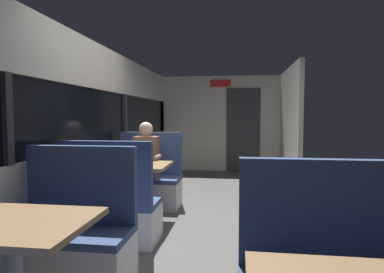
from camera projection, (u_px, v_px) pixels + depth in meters
The scene contains 10 objects.
ground_plane at pixel (202, 230), 3.91m from camera, with size 3.30×9.20×0.02m, color #514F4C.
carriage_window_panel_left at pixel (85, 135), 4.04m from camera, with size 0.09×8.48×2.30m.
carriage_end_bulkhead at pixel (223, 124), 7.97m from camera, with size 2.90×0.11×2.30m.
carriage_aisle_panel_right at pixel (289, 126), 6.60m from camera, with size 0.08×2.40×2.30m, color beige.
dining_table_near_window at pixel (13, 237), 1.92m from camera, with size 0.90×0.70×0.74m.
bench_near_window_facing_entry at pixel (73, 243), 2.64m from camera, with size 0.95×0.50×1.10m.
dining_table_mid_window at pixel (133, 172), 4.16m from camera, with size 0.90×0.70×0.74m.
bench_mid_window_facing_end at pixel (113, 212), 3.49m from camera, with size 0.95×0.50×1.10m.
bench_mid_window_facing_entry at pixel (148, 184), 4.87m from camera, with size 0.95×0.50×1.10m.
seated_passenger at pixel (147, 171), 4.79m from camera, with size 0.47×0.55×1.26m.
Camera 1 is at (0.40, -3.81, 1.36)m, focal length 30.71 mm.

